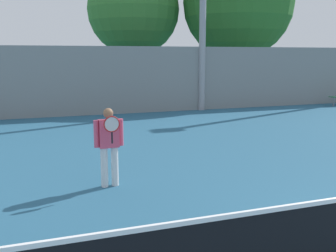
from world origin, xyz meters
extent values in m
cylinder|color=silver|center=(-3.39, 4.10, 0.40)|extent=(0.14, 0.14, 0.79)
cylinder|color=silver|center=(-3.18, 4.11, 0.40)|extent=(0.14, 0.14, 0.79)
cube|color=#DB4C6B|center=(-3.28, 4.10, 1.07)|extent=(0.39, 0.21, 0.55)
cylinder|color=#DB4C6B|center=(-3.52, 4.09, 1.07)|extent=(0.10, 0.10, 0.53)
cylinder|color=#DB4C6B|center=(-3.04, 4.11, 1.07)|extent=(0.10, 0.10, 0.53)
sphere|color=#8E6647|center=(-3.28, 4.10, 1.47)|extent=(0.19, 0.19, 0.19)
cylinder|color=black|center=(-3.27, 3.82, 1.04)|extent=(0.03, 0.03, 0.22)
torus|color=red|center=(-3.27, 3.82, 1.29)|extent=(0.31, 0.03, 0.31)
cylinder|color=silver|center=(-3.27, 3.82, 1.29)|extent=(0.27, 0.02, 0.27)
cylinder|color=gray|center=(9.88, 12.64, 0.22)|extent=(0.06, 0.06, 0.44)
cylinder|color=#939399|center=(2.92, 13.55, 4.41)|extent=(0.30, 0.30, 8.83)
cube|color=gray|center=(0.00, 13.62, 1.47)|extent=(30.61, 0.06, 2.94)
cylinder|color=brown|center=(1.26, 19.71, 1.53)|extent=(0.50, 0.50, 3.06)
sphere|color=#387A33|center=(1.26, 19.71, 5.20)|extent=(5.36, 5.36, 5.36)
cylinder|color=brown|center=(6.86, 17.44, 1.48)|extent=(0.45, 0.45, 2.96)
sphere|color=#2D6B28|center=(6.86, 17.44, 5.50)|extent=(6.34, 6.34, 6.34)
camera|label=1|loc=(-4.66, -3.34, 2.57)|focal=42.00mm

